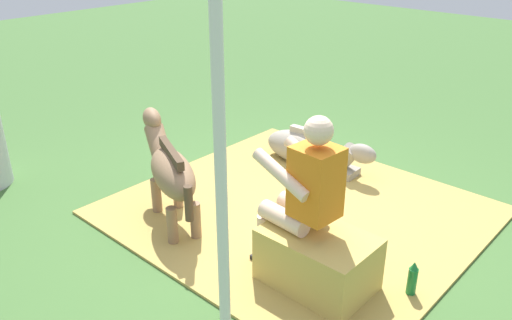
{
  "coord_description": "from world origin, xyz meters",
  "views": [
    {
      "loc": [
        -2.65,
        3.19,
        2.49
      ],
      "look_at": [
        0.17,
        0.08,
        0.55
      ],
      "focal_mm": 36.91,
      "sensor_mm": 36.0,
      "label": 1
    }
  ],
  "objects_px": {
    "soda_bottle": "(412,280)",
    "hay_bale": "(317,261)",
    "pony_standing": "(170,169)",
    "pony_lying": "(309,149)",
    "tent_pole_left": "(222,202)",
    "person_seated": "(303,192)"
  },
  "relations": [
    {
      "from": "person_seated",
      "to": "pony_lying",
      "type": "distance_m",
      "value": 2.06
    },
    {
      "from": "pony_standing",
      "to": "soda_bottle",
      "type": "distance_m",
      "value": 2.16
    },
    {
      "from": "pony_lying",
      "to": "tent_pole_left",
      "type": "height_order",
      "value": "tent_pole_left"
    },
    {
      "from": "hay_bale",
      "to": "pony_standing",
      "type": "height_order",
      "value": "pony_standing"
    },
    {
      "from": "soda_bottle",
      "to": "tent_pole_left",
      "type": "distance_m",
      "value": 1.87
    },
    {
      "from": "pony_standing",
      "to": "tent_pole_left",
      "type": "bearing_deg",
      "value": 149.55
    },
    {
      "from": "soda_bottle",
      "to": "pony_lying",
      "type": "bearing_deg",
      "value": -34.14
    },
    {
      "from": "pony_standing",
      "to": "pony_lying",
      "type": "bearing_deg",
      "value": -96.4
    },
    {
      "from": "pony_standing",
      "to": "pony_lying",
      "type": "relative_size",
      "value": 0.94
    },
    {
      "from": "pony_standing",
      "to": "pony_lying",
      "type": "height_order",
      "value": "pony_standing"
    },
    {
      "from": "hay_bale",
      "to": "pony_lying",
      "type": "bearing_deg",
      "value": -51.44
    },
    {
      "from": "hay_bale",
      "to": "soda_bottle",
      "type": "xyz_separation_m",
      "value": [
        -0.57,
        -0.36,
        -0.08
      ]
    },
    {
      "from": "hay_bale",
      "to": "pony_standing",
      "type": "bearing_deg",
      "value": 4.4
    },
    {
      "from": "soda_bottle",
      "to": "tent_pole_left",
      "type": "height_order",
      "value": "tent_pole_left"
    },
    {
      "from": "pony_standing",
      "to": "tent_pole_left",
      "type": "xyz_separation_m",
      "value": [
        -1.67,
        0.98,
        0.71
      ]
    },
    {
      "from": "pony_standing",
      "to": "tent_pole_left",
      "type": "height_order",
      "value": "tent_pole_left"
    },
    {
      "from": "soda_bottle",
      "to": "hay_bale",
      "type": "bearing_deg",
      "value": 32.33
    },
    {
      "from": "hay_bale",
      "to": "pony_lying",
      "type": "distance_m",
      "value": 2.1
    },
    {
      "from": "person_seated",
      "to": "pony_lying",
      "type": "bearing_deg",
      "value": -54.94
    },
    {
      "from": "person_seated",
      "to": "pony_standing",
      "type": "height_order",
      "value": "person_seated"
    },
    {
      "from": "tent_pole_left",
      "to": "hay_bale",
      "type": "bearing_deg",
      "value": -81.47
    },
    {
      "from": "soda_bottle",
      "to": "pony_standing",
      "type": "bearing_deg",
      "value": 12.99
    }
  ]
}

